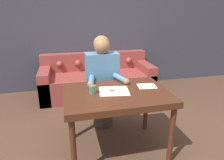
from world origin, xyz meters
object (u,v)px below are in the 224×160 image
object	(u,v)px
couch	(97,80)
mug	(93,89)
person	(103,82)
scissors	(114,90)
dining_table	(117,99)

from	to	relation	value
couch	mug	world-z (taller)	mug
person	scissors	world-z (taller)	person
scissors	mug	size ratio (longest dim) A/B	1.72
mug	scissors	bearing A→B (deg)	5.72
dining_table	mug	world-z (taller)	mug
dining_table	scissors	world-z (taller)	scissors
dining_table	couch	distance (m)	1.87
dining_table	couch	size ratio (longest dim) A/B	0.53
couch	person	bearing A→B (deg)	-95.20
couch	scissors	xyz separation A→B (m)	(-0.08, -1.78, 0.48)
couch	dining_table	bearing A→B (deg)	-91.94
person	mug	xyz separation A→B (m)	(-0.22, -0.56, 0.13)
scissors	mug	bearing A→B (deg)	-174.28
dining_table	mug	distance (m)	0.30
couch	scissors	world-z (taller)	couch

